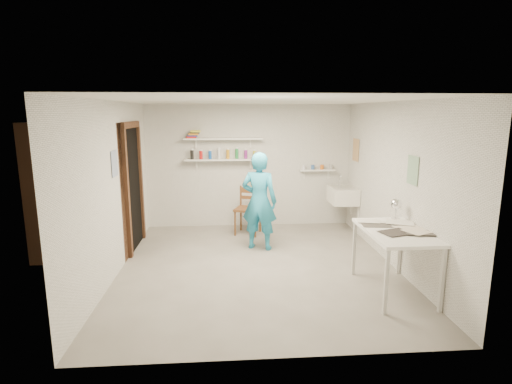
{
  "coord_description": "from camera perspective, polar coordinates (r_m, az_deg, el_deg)",
  "views": [
    {
      "loc": [
        -0.44,
        -5.56,
        2.24
      ],
      "look_at": [
        0.0,
        0.4,
        1.05
      ],
      "focal_mm": 28.0,
      "sensor_mm": 36.0,
      "label": 1
    }
  ],
  "objects": [
    {
      "name": "floor",
      "position": [
        6.01,
        0.29,
        -10.72
      ],
      "size": [
        4.0,
        4.5,
        0.02
      ],
      "primitive_type": "cube",
      "color": "slate",
      "rests_on": "ground"
    },
    {
      "name": "ceiling",
      "position": [
        5.57,
        0.31,
        13.01
      ],
      "size": [
        4.0,
        4.5,
        0.02
      ],
      "primitive_type": "cube",
      "color": "silver",
      "rests_on": "wall_back"
    },
    {
      "name": "wall_back",
      "position": [
        7.9,
        -0.99,
        3.71
      ],
      "size": [
        4.0,
        0.02,
        2.4
      ],
      "primitive_type": "cube",
      "color": "silver",
      "rests_on": "ground"
    },
    {
      "name": "wall_front",
      "position": [
        3.48,
        3.24,
        -6.15
      ],
      "size": [
        4.0,
        0.02,
        2.4
      ],
      "primitive_type": "cube",
      "color": "silver",
      "rests_on": "ground"
    },
    {
      "name": "wall_left",
      "position": [
        5.87,
        -19.67,
        0.39
      ],
      "size": [
        0.02,
        4.5,
        2.4
      ],
      "primitive_type": "cube",
      "color": "silver",
      "rests_on": "ground"
    },
    {
      "name": "wall_right",
      "position": [
        6.16,
        19.28,
        0.91
      ],
      "size": [
        0.02,
        4.5,
        2.4
      ],
      "primitive_type": "cube",
      "color": "silver",
      "rests_on": "ground"
    },
    {
      "name": "doorway_recess",
      "position": [
        6.9,
        -17.14,
        0.41
      ],
      "size": [
        0.02,
        0.9,
        2.0
      ],
      "primitive_type": "cube",
      "color": "black",
      "rests_on": "wall_left"
    },
    {
      "name": "corridor_box",
      "position": [
        7.08,
        -22.76,
        0.71
      ],
      "size": [
        1.4,
        1.5,
        2.1
      ],
      "primitive_type": "cube",
      "color": "brown",
      "rests_on": "ground"
    },
    {
      "name": "door_lintel",
      "position": [
        6.78,
        -17.49,
        9.16
      ],
      "size": [
        0.06,
        1.05,
        0.1
      ],
      "primitive_type": "cube",
      "color": "brown",
      "rests_on": "wall_left"
    },
    {
      "name": "door_jamb_near",
      "position": [
        6.42,
        -17.94,
        -0.43
      ],
      "size": [
        0.06,
        0.1,
        2.0
      ],
      "primitive_type": "cube",
      "color": "brown",
      "rests_on": "ground"
    },
    {
      "name": "door_jamb_far",
      "position": [
        7.37,
        -16.14,
        1.15
      ],
      "size": [
        0.06,
        0.1,
        2.0
      ],
      "primitive_type": "cube",
      "color": "brown",
      "rests_on": "ground"
    },
    {
      "name": "shelf_lower",
      "position": [
        7.74,
        -4.65,
        4.64
      ],
      "size": [
        1.5,
        0.22,
        0.03
      ],
      "primitive_type": "cube",
      "color": "white",
      "rests_on": "wall_back"
    },
    {
      "name": "shelf_upper",
      "position": [
        7.7,
        -4.7,
        7.59
      ],
      "size": [
        1.5,
        0.22,
        0.03
      ],
      "primitive_type": "cube",
      "color": "white",
      "rests_on": "wall_back"
    },
    {
      "name": "ledge_shelf",
      "position": [
        8.01,
        8.75,
        3.11
      ],
      "size": [
        0.7,
        0.14,
        0.03
      ],
      "primitive_type": "cube",
      "color": "white",
      "rests_on": "wall_back"
    },
    {
      "name": "poster_left",
      "position": [
        5.86,
        -19.57,
        3.85
      ],
      "size": [
        0.01,
        0.28,
        0.36
      ],
      "primitive_type": "cube",
      "color": "#334C7F",
      "rests_on": "wall_left"
    },
    {
      "name": "poster_right_a",
      "position": [
        7.78,
        14.06,
        5.85
      ],
      "size": [
        0.01,
        0.34,
        0.42
      ],
      "primitive_type": "cube",
      "color": "#995933",
      "rests_on": "wall_right"
    },
    {
      "name": "poster_right_b",
      "position": [
        5.61,
        21.48,
        2.9
      ],
      "size": [
        0.01,
        0.3,
        0.38
      ],
      "primitive_type": "cube",
      "color": "#3F724C",
      "rests_on": "wall_right"
    },
    {
      "name": "belfast_sink",
      "position": [
        7.73,
        12.32,
        -0.47
      ],
      "size": [
        0.48,
        0.6,
        0.3
      ],
      "primitive_type": "cube",
      "color": "white",
      "rests_on": "wall_right"
    },
    {
      "name": "man",
      "position": [
        6.55,
        0.47,
        -1.32
      ],
      "size": [
        0.69,
        0.57,
        1.62
      ],
      "primitive_type": "imported",
      "rotation": [
        0.0,
        0.0,
        2.8
      ],
      "color": "#2593BB",
      "rests_on": "ground"
    },
    {
      "name": "wall_clock",
      "position": [
        6.7,
        -0.31,
        1.31
      ],
      "size": [
        0.29,
        0.13,
        0.29
      ],
      "primitive_type": "cylinder",
      "rotation": [
        1.57,
        0.0,
        -0.35
      ],
      "color": "beige",
      "rests_on": "man"
    },
    {
      "name": "wooden_chair",
      "position": [
        7.44,
        -1.18,
        -2.45
      ],
      "size": [
        0.56,
        0.55,
        0.95
      ],
      "primitive_type": "cube",
      "rotation": [
        0.0,
        0.0,
        -0.34
      ],
      "color": "brown",
      "rests_on": "ground"
    },
    {
      "name": "work_table",
      "position": [
        5.38,
        19.07,
        -9.33
      ],
      "size": [
        0.73,
        1.22,
        0.81
      ],
      "primitive_type": "cube",
      "color": "white",
      "rests_on": "ground"
    },
    {
      "name": "desk_lamp",
      "position": [
        5.71,
        19.43,
        -1.62
      ],
      "size": [
        0.15,
        0.15,
        0.15
      ],
      "primitive_type": "sphere",
      "color": "white",
      "rests_on": "work_table"
    },
    {
      "name": "spray_cans",
      "position": [
        7.73,
        -4.67,
        5.37
      ],
      "size": [
        1.29,
        0.06,
        0.17
      ],
      "color": "black",
      "rests_on": "shelf_lower"
    },
    {
      "name": "book_stack",
      "position": [
        7.72,
        -8.91,
        8.14
      ],
      "size": [
        0.26,
        0.14,
        0.14
      ],
      "color": "red",
      "rests_on": "shelf_upper"
    },
    {
      "name": "ledge_pots",
      "position": [
        8.0,
        8.76,
        3.53
      ],
      "size": [
        0.48,
        0.07,
        0.09
      ],
      "color": "silver",
      "rests_on": "ledge_shelf"
    },
    {
      "name": "papers",
      "position": [
        5.25,
        19.37,
        -5.02
      ],
      "size": [
        0.3,
        0.22,
        0.03
      ],
      "color": "silver",
      "rests_on": "work_table"
    }
  ]
}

